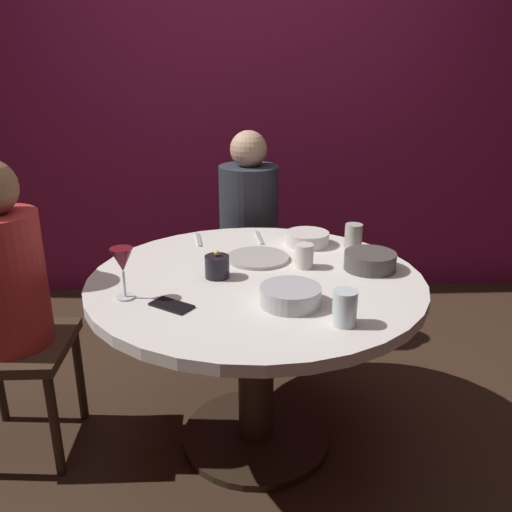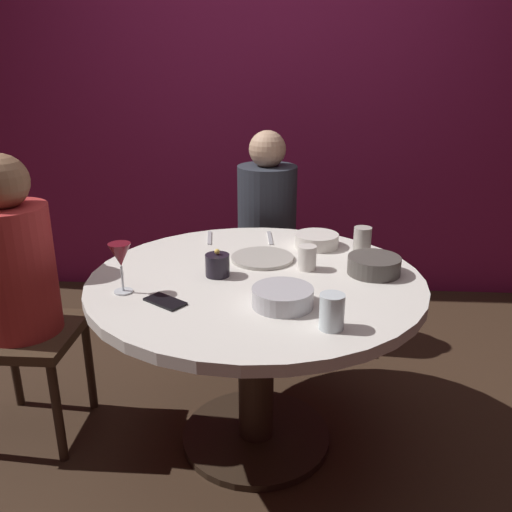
{
  "view_description": "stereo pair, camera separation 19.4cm",
  "coord_description": "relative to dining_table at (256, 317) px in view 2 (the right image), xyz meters",
  "views": [
    {
      "loc": [
        -0.08,
        -1.83,
        1.47
      ],
      "look_at": [
        0.0,
        0.0,
        0.8
      ],
      "focal_mm": 37.9,
      "sensor_mm": 36.0,
      "label": 1
    },
    {
      "loc": [
        0.12,
        -1.83,
        1.47
      ],
      "look_at": [
        0.0,
        0.0,
        0.8
      ],
      "focal_mm": 37.9,
      "sensor_mm": 36.0,
      "label": 2
    }
  ],
  "objects": [
    {
      "name": "ground_plane",
      "position": [
        0.0,
        0.0,
        -0.56
      ],
      "size": [
        8.0,
        8.0,
        0.0
      ],
      "primitive_type": "plane",
      "color": "#382619"
    },
    {
      "name": "back_wall",
      "position": [
        0.0,
        1.63,
        0.74
      ],
      "size": [
        6.0,
        0.1,
        2.6
      ],
      "primitive_type": "cube",
      "color": "maroon",
      "rests_on": "ground"
    },
    {
      "name": "dining_table",
      "position": [
        0.0,
        0.0,
        0.0
      ],
      "size": [
        1.23,
        1.23,
        0.72
      ],
      "color": "silver",
      "rests_on": "ground"
    },
    {
      "name": "seated_diner_left",
      "position": [
        -0.91,
        0.0,
        0.16
      ],
      "size": [
        0.4,
        0.4,
        1.16
      ],
      "rotation": [
        0.0,
        0.0,
        6.28
      ],
      "color": "#3F2D1E",
      "rests_on": "ground"
    },
    {
      "name": "seated_diner_back",
      "position": [
        0.0,
        0.9,
        0.15
      ],
      "size": [
        0.4,
        0.4,
        1.14
      ],
      "rotation": [
        0.0,
        0.0,
        4.71
      ],
      "color": "#3F2D1E",
      "rests_on": "ground"
    },
    {
      "name": "candle_holder",
      "position": [
        -0.14,
        -0.0,
        0.21
      ],
      "size": [
        0.09,
        0.09,
        0.1
      ],
      "color": "black",
      "rests_on": "dining_table"
    },
    {
      "name": "wine_glass",
      "position": [
        -0.44,
        -0.17,
        0.29
      ],
      "size": [
        0.08,
        0.08,
        0.18
      ],
      "color": "silver",
      "rests_on": "dining_table"
    },
    {
      "name": "dinner_plate",
      "position": [
        0.01,
        0.18,
        0.17
      ],
      "size": [
        0.25,
        0.25,
        0.01
      ],
      "primitive_type": "cylinder",
      "color": "#B2ADA3",
      "rests_on": "dining_table"
    },
    {
      "name": "cell_phone",
      "position": [
        -0.28,
        -0.24,
        0.17
      ],
      "size": [
        0.15,
        0.14,
        0.01
      ],
      "primitive_type": "cube",
      "rotation": [
        0.0,
        0.0,
        4.09
      ],
      "color": "black",
      "rests_on": "dining_table"
    },
    {
      "name": "bowl_serving_large",
      "position": [
        0.1,
        -0.24,
        0.2
      ],
      "size": [
        0.2,
        0.2,
        0.06
      ],
      "primitive_type": "cylinder",
      "color": "#B7B7BC",
      "rests_on": "dining_table"
    },
    {
      "name": "bowl_salad_center",
      "position": [
        0.24,
        0.35,
        0.19
      ],
      "size": [
        0.19,
        0.19,
        0.06
      ],
      "primitive_type": "cylinder",
      "color": "silver",
      "rests_on": "dining_table"
    },
    {
      "name": "bowl_small_white",
      "position": [
        0.43,
        0.06,
        0.2
      ],
      "size": [
        0.2,
        0.2,
        0.07
      ],
      "primitive_type": "cylinder",
      "color": "#4C4742",
      "rests_on": "dining_table"
    },
    {
      "name": "cup_near_candle",
      "position": [
        0.25,
        -0.39,
        0.22
      ],
      "size": [
        0.07,
        0.07,
        0.11
      ],
      "primitive_type": "cylinder",
      "color": "silver",
      "rests_on": "dining_table"
    },
    {
      "name": "cup_by_left_diner",
      "position": [
        0.42,
        0.28,
        0.22
      ],
      "size": [
        0.07,
        0.07,
        0.11
      ],
      "primitive_type": "cylinder",
      "color": "#B2ADA3",
      "rests_on": "dining_table"
    },
    {
      "name": "cup_by_right_diner",
      "position": [
        0.19,
        0.09,
        0.21
      ],
      "size": [
        0.07,
        0.07,
        0.09
      ],
      "primitive_type": "cylinder",
      "color": "silver",
      "rests_on": "dining_table"
    },
    {
      "name": "fork_near_plate",
      "position": [
        -0.24,
        0.43,
        0.17
      ],
      "size": [
        0.04,
        0.18,
        0.01
      ],
      "primitive_type": "cube",
      "rotation": [
        0.0,
        0.0,
        0.13
      ],
      "color": "#B7B7BC",
      "rests_on": "dining_table"
    },
    {
      "name": "knife_near_plate",
      "position": [
        0.03,
        0.45,
        0.17
      ],
      "size": [
        0.03,
        0.18,
        0.01
      ],
      "primitive_type": "cube",
      "rotation": [
        0.0,
        0.0,
        0.1
      ],
      "color": "#B7B7BC",
      "rests_on": "dining_table"
    }
  ]
}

